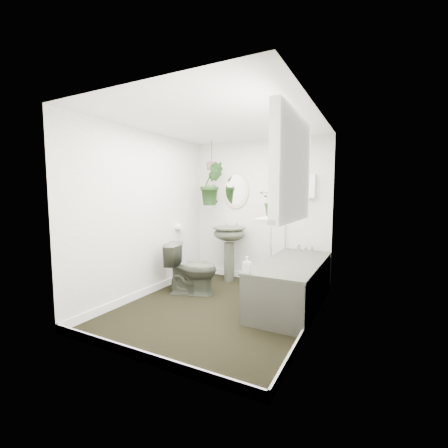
% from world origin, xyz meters
% --- Properties ---
extents(floor, '(2.30, 2.80, 0.02)m').
position_xyz_m(floor, '(0.00, 0.00, -0.01)').
color(floor, black).
rests_on(floor, ground).
extents(ceiling, '(2.30, 2.80, 0.02)m').
position_xyz_m(ceiling, '(0.00, 0.00, 2.31)').
color(ceiling, white).
rests_on(ceiling, ground).
extents(wall_back, '(2.30, 0.02, 2.30)m').
position_xyz_m(wall_back, '(0.00, 1.41, 1.15)').
color(wall_back, white).
rests_on(wall_back, ground).
extents(wall_front, '(2.30, 0.02, 2.30)m').
position_xyz_m(wall_front, '(0.00, -1.41, 1.15)').
color(wall_front, white).
rests_on(wall_front, ground).
extents(wall_left, '(0.02, 2.80, 2.30)m').
position_xyz_m(wall_left, '(-1.16, 0.00, 1.15)').
color(wall_left, white).
rests_on(wall_left, ground).
extents(wall_right, '(0.02, 2.80, 2.30)m').
position_xyz_m(wall_right, '(1.16, 0.00, 1.15)').
color(wall_right, white).
rests_on(wall_right, ground).
extents(skirting, '(2.30, 2.80, 0.10)m').
position_xyz_m(skirting, '(0.00, 0.00, 0.05)').
color(skirting, white).
rests_on(skirting, floor).
extents(bathtub, '(0.72, 1.72, 0.58)m').
position_xyz_m(bathtub, '(0.80, 0.50, 0.29)').
color(bathtub, '#3C4033').
rests_on(bathtub, floor).
extents(bath_screen, '(0.04, 0.72, 1.40)m').
position_xyz_m(bath_screen, '(0.47, 0.99, 1.28)').
color(bath_screen, silver).
rests_on(bath_screen, bathtub).
extents(shower_box, '(0.20, 0.10, 0.35)m').
position_xyz_m(shower_box, '(0.80, 1.34, 1.55)').
color(shower_box, white).
rests_on(shower_box, wall_back).
extents(oval_mirror, '(0.46, 0.03, 0.62)m').
position_xyz_m(oval_mirror, '(-0.41, 1.37, 1.50)').
color(oval_mirror, beige).
rests_on(oval_mirror, wall_back).
extents(wall_sconce, '(0.04, 0.04, 0.22)m').
position_xyz_m(wall_sconce, '(-0.81, 1.36, 1.40)').
color(wall_sconce, black).
rests_on(wall_sconce, wall_back).
extents(toilet_roll_holder, '(0.11, 0.11, 0.11)m').
position_xyz_m(toilet_roll_holder, '(-1.10, 0.70, 0.90)').
color(toilet_roll_holder, white).
rests_on(toilet_roll_holder, wall_left).
extents(window_recess, '(0.08, 1.00, 0.90)m').
position_xyz_m(window_recess, '(1.09, -0.70, 1.65)').
color(window_recess, white).
rests_on(window_recess, wall_right).
extents(window_sill, '(0.18, 1.00, 0.04)m').
position_xyz_m(window_sill, '(1.02, -0.70, 1.23)').
color(window_sill, white).
rests_on(window_sill, wall_right).
extents(window_blinds, '(0.01, 0.86, 0.76)m').
position_xyz_m(window_blinds, '(1.04, -0.70, 1.65)').
color(window_blinds, white).
rests_on(window_blinds, wall_right).
extents(toilet, '(0.81, 0.60, 0.74)m').
position_xyz_m(toilet, '(-0.60, 0.30, 0.37)').
color(toilet, '#3C4033').
rests_on(toilet, floor).
extents(pedestal_sink, '(0.55, 0.48, 0.90)m').
position_xyz_m(pedestal_sink, '(-0.41, 1.12, 0.45)').
color(pedestal_sink, '#3C4033').
rests_on(pedestal_sink, floor).
extents(sill_plant, '(0.27, 0.24, 0.26)m').
position_xyz_m(sill_plant, '(1.03, -0.95, 1.38)').
color(sill_plant, black).
rests_on(sill_plant, window_sill).
extents(hanging_plant, '(0.49, 0.49, 0.70)m').
position_xyz_m(hanging_plant, '(-0.70, 1.07, 1.60)').
color(hanging_plant, black).
rests_on(hanging_plant, ceiling).
extents(soap_bottle, '(0.08, 0.09, 0.18)m').
position_xyz_m(soap_bottle, '(0.51, -0.29, 0.67)').
color(soap_bottle, black).
rests_on(soap_bottle, bathtub).
extents(hanging_pot, '(0.16, 0.16, 0.12)m').
position_xyz_m(hanging_pot, '(-0.70, 1.07, 1.89)').
color(hanging_pot, brown).
rests_on(hanging_pot, ceiling).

